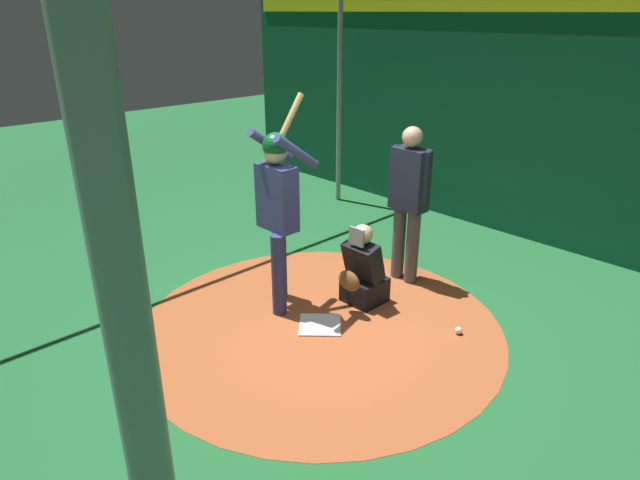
{
  "coord_description": "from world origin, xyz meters",
  "views": [
    {
      "loc": [
        3.3,
        3.45,
        2.97
      ],
      "look_at": [
        0.0,
        0.0,
        0.95
      ],
      "focal_mm": 30.55,
      "sensor_mm": 36.0,
      "label": 1
    }
  ],
  "objects_px": {
    "home_plate": "(320,325)",
    "batter": "(278,203)",
    "umpire": "(409,197)",
    "catcher": "(363,273)",
    "baseball_0": "(459,330)"
  },
  "relations": [
    {
      "from": "home_plate",
      "to": "batter",
      "type": "relative_size",
      "value": 0.19
    },
    {
      "from": "home_plate",
      "to": "umpire",
      "type": "height_order",
      "value": "umpire"
    },
    {
      "from": "home_plate",
      "to": "umpire",
      "type": "distance_m",
      "value": 1.78
    },
    {
      "from": "catcher",
      "to": "umpire",
      "type": "bearing_deg",
      "value": -176.89
    },
    {
      "from": "home_plate",
      "to": "umpire",
      "type": "xyz_separation_m",
      "value": [
        -1.45,
        -0.07,
        1.02
      ]
    },
    {
      "from": "batter",
      "to": "baseball_0",
      "type": "distance_m",
      "value": 2.21
    },
    {
      "from": "batter",
      "to": "umpire",
      "type": "distance_m",
      "value": 1.56
    },
    {
      "from": "home_plate",
      "to": "catcher",
      "type": "relative_size",
      "value": 0.46
    },
    {
      "from": "home_plate",
      "to": "umpire",
      "type": "bearing_deg",
      "value": -177.11
    },
    {
      "from": "umpire",
      "to": "baseball_0",
      "type": "height_order",
      "value": "umpire"
    },
    {
      "from": "umpire",
      "to": "baseball_0",
      "type": "bearing_deg",
      "value": 63.4
    },
    {
      "from": "umpire",
      "to": "baseball_0",
      "type": "relative_size",
      "value": 24.65
    },
    {
      "from": "home_plate",
      "to": "baseball_0",
      "type": "xyz_separation_m",
      "value": [
        -0.88,
        1.07,
        0.03
      ]
    },
    {
      "from": "catcher",
      "to": "baseball_0",
      "type": "xyz_separation_m",
      "value": [
        -0.22,
        1.1,
        -0.31
      ]
    },
    {
      "from": "batter",
      "to": "catcher",
      "type": "xyz_separation_m",
      "value": [
        -0.67,
        0.59,
        -0.81
      ]
    }
  ]
}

